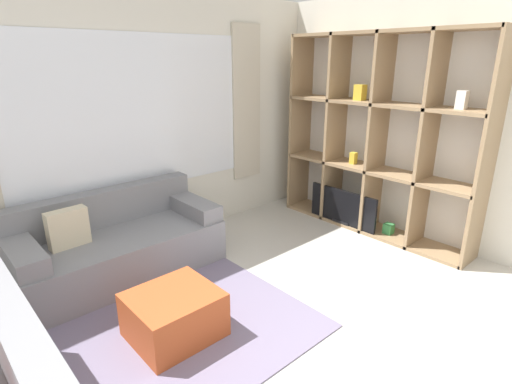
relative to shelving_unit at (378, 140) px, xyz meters
name	(u,v)px	position (x,y,z in m)	size (l,w,h in m)	color
wall_back	(134,124)	(-2.26, 1.51, 0.25)	(6.07, 0.11, 2.70)	silver
wall_right	(393,117)	(0.21, -0.04, 0.24)	(0.07, 4.23, 2.70)	silver
area_rug	(113,348)	(-3.28, 0.04, -1.10)	(2.90, 1.94, 0.01)	slate
shelving_unit	(378,140)	(0.00, 0.00, 0.00)	(0.42, 2.39, 2.28)	silver
couch_main	(118,246)	(-2.76, 1.04, -0.82)	(1.87, 0.85, 0.77)	gray
ottoman	(174,315)	(-2.87, -0.14, -0.92)	(0.63, 0.57, 0.36)	#B74C23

